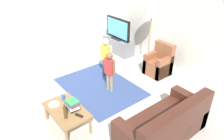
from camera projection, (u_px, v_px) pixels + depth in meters
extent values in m
plane|color=#B2ADA3|center=(92.00, 102.00, 5.03)|extent=(7.80, 7.80, 0.00)
cube|color=silver|center=(179.00, 23.00, 6.00)|extent=(6.00, 0.12, 2.70)
cube|color=silver|center=(35.00, 18.00, 6.44)|extent=(0.12, 6.00, 2.70)
cube|color=#33477A|center=(100.00, 87.00, 5.59)|extent=(2.20, 1.60, 0.01)
cube|color=slate|center=(118.00, 45.00, 7.40)|extent=(1.20, 0.44, 0.50)
cube|color=black|center=(117.00, 50.00, 7.44)|extent=(1.10, 0.32, 0.03)
cube|color=black|center=(118.00, 38.00, 7.26)|extent=(0.44, 0.28, 0.03)
cube|color=black|center=(118.00, 28.00, 7.09)|extent=(1.10, 0.07, 0.68)
cube|color=#59B2D8|center=(117.00, 28.00, 7.07)|extent=(1.00, 0.01, 0.58)
cube|color=#472319|center=(162.00, 128.00, 4.00)|extent=(0.80, 1.80, 0.42)
cube|color=#472319|center=(177.00, 128.00, 3.69)|extent=(0.20, 1.80, 0.86)
cube|color=#472319|center=(188.00, 107.00, 4.39)|extent=(0.80, 0.20, 0.60)
cube|color=#B22823|center=(189.00, 105.00, 4.03)|extent=(0.10, 0.32, 0.32)
cube|color=brown|center=(158.00, 67.00, 6.08)|extent=(0.60, 0.60, 0.42)
cube|color=brown|center=(164.00, 58.00, 6.08)|extent=(0.60, 0.16, 0.90)
cube|color=brown|center=(152.00, 62.00, 6.20)|extent=(0.12, 0.60, 0.60)
cube|color=brown|center=(165.00, 68.00, 5.87)|extent=(0.12, 0.60, 0.60)
cylinder|color=#262626|center=(147.00, 63.00, 6.73)|extent=(0.28, 0.28, 0.02)
cylinder|color=#99844C|center=(149.00, 41.00, 6.37)|extent=(0.03, 0.03, 1.50)
cylinder|color=silver|center=(152.00, 11.00, 5.94)|extent=(0.36, 0.36, 0.28)
cylinder|color=#4C4C59|center=(104.00, 67.00, 6.00)|extent=(0.08, 0.08, 0.50)
cylinder|color=#4C4C59|center=(108.00, 68.00, 5.95)|extent=(0.08, 0.08, 0.50)
cube|color=gold|center=(106.00, 53.00, 5.75)|extent=(0.27, 0.21, 0.43)
sphere|color=beige|center=(106.00, 42.00, 5.60)|extent=(0.18, 0.18, 0.18)
cylinder|color=beige|center=(101.00, 51.00, 5.80)|extent=(0.07, 0.07, 0.39)
cylinder|color=beige|center=(111.00, 53.00, 5.67)|extent=(0.07, 0.07, 0.39)
cylinder|color=gray|center=(108.00, 81.00, 5.39)|extent=(0.08, 0.08, 0.47)
cylinder|color=gray|center=(111.00, 83.00, 5.32)|extent=(0.08, 0.08, 0.47)
cube|color=red|center=(110.00, 67.00, 5.14)|extent=(0.24, 0.16, 0.40)
sphere|color=brown|center=(109.00, 56.00, 5.00)|extent=(0.17, 0.17, 0.17)
cylinder|color=brown|center=(105.00, 64.00, 5.22)|extent=(0.06, 0.06, 0.36)
cylinder|color=brown|center=(114.00, 68.00, 5.05)|extent=(0.06, 0.06, 0.36)
cube|color=olive|center=(66.00, 110.00, 4.15)|extent=(1.00, 0.60, 0.04)
cylinder|color=olive|center=(46.00, 112.00, 4.43)|extent=(0.05, 0.05, 0.38)
cylinder|color=olive|center=(67.00, 138.00, 3.81)|extent=(0.05, 0.05, 0.38)
cylinder|color=olive|center=(68.00, 103.00, 4.70)|extent=(0.05, 0.05, 0.38)
cylinder|color=olive|center=(90.00, 125.00, 4.08)|extent=(0.05, 0.05, 0.38)
cube|color=black|center=(73.00, 108.00, 4.16)|extent=(0.24, 0.20, 0.04)
cube|color=white|center=(73.00, 106.00, 4.14)|extent=(0.28, 0.22, 0.04)
cube|color=red|center=(72.00, 104.00, 4.14)|extent=(0.27, 0.19, 0.04)
cube|color=#334CA5|center=(72.00, 103.00, 4.12)|extent=(0.25, 0.23, 0.03)
cube|color=#388C4C|center=(72.00, 102.00, 4.09)|extent=(0.25, 0.23, 0.04)
cylinder|color=#4C3319|center=(65.00, 113.00, 3.87)|extent=(0.06, 0.06, 0.25)
cylinder|color=#4C3319|center=(64.00, 106.00, 3.79)|extent=(0.02, 0.02, 0.06)
cube|color=black|center=(79.00, 115.00, 3.97)|extent=(0.18, 0.11, 0.02)
cylinder|color=#2659B2|center=(63.00, 98.00, 4.38)|extent=(0.07, 0.07, 0.12)
cylinder|color=white|center=(54.00, 104.00, 4.27)|extent=(0.22, 0.22, 0.02)
cube|color=silver|center=(54.00, 104.00, 4.25)|extent=(0.14, 0.08, 0.01)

